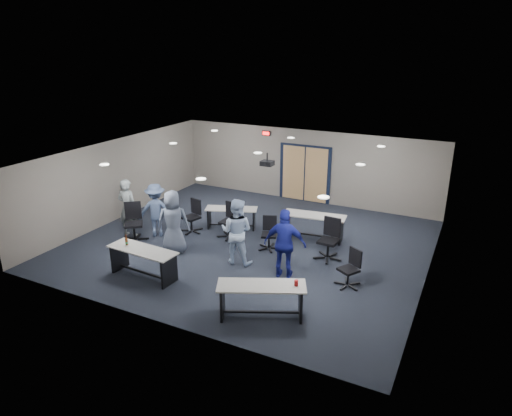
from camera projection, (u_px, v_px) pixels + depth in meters
The scene contains 25 objects.
floor at pixel (250, 244), 13.66m from camera, with size 10.00×10.00×0.00m, color black.
back_wall at pixel (305, 166), 16.99m from camera, with size 10.00×0.04×2.70m, color gray.
front_wall at pixel (150, 264), 9.42m from camera, with size 10.00×0.04×2.70m, color gray.
left_wall at pixel (118, 179), 15.31m from camera, with size 0.04×9.00×2.70m, color gray.
right_wall at pixel (432, 231), 11.10m from camera, with size 0.04×9.00×2.70m, color gray.
ceiling at pixel (250, 155), 12.75m from camera, with size 10.00×9.00×0.04m, color white.
double_door at pixel (305, 174), 17.06m from camera, with size 2.00×0.07×2.20m.
exit_sign at pixel (266, 133), 17.24m from camera, with size 0.32×0.07×0.18m.
ceiling_projector at pixel (267, 163), 13.14m from camera, with size 0.35×0.32×0.37m.
ceiling_can_lights at pixel (254, 155), 12.97m from camera, with size 6.24×5.74×0.02m, color white, non-canonical shape.
table_front_left at pixel (143, 258), 11.57m from camera, with size 1.93×0.74×1.05m.
table_front_right at pixel (262, 295), 9.85m from camera, with size 2.00×1.38×0.90m.
table_back_left at pixel (231, 214), 14.70m from camera, with size 1.74×1.11×0.67m.
table_back_right at pixel (314, 222), 13.87m from camera, with size 1.95×0.86×0.77m.
chair_back_a at pixel (191, 216), 14.35m from camera, with size 0.66×0.66×1.05m, color black, non-canonical shape.
chair_back_b at pixel (229, 221), 13.93m from camera, with size 0.69×0.69×1.09m, color black, non-canonical shape.
chair_back_c at pixel (269, 234), 13.15m from camera, with size 0.61×0.61×0.97m, color black, non-canonical shape.
chair_back_d at pixel (328, 240), 12.52m from camera, with size 0.73×0.73×1.15m, color black, non-canonical shape.
chair_loose_left at pixel (134, 223), 13.68m from camera, with size 0.73×0.73×1.17m, color black, non-canonical shape.
chair_loose_right at pixel (349, 268), 11.13m from camera, with size 0.60×0.60×0.96m, color black, non-canonical shape.
person_gray at pixel (128, 208), 13.94m from camera, with size 0.67×0.44×1.83m, color gray.
person_plaid at pixel (173, 222), 12.83m from camera, with size 0.89×0.58×1.83m, color slate.
person_lightblue at pixel (237, 231), 12.19m from camera, with size 0.89×0.69×1.83m, color #C0D9FF.
person_navy at pixel (285, 244), 11.44m from camera, with size 1.07×0.45×1.83m, color navy.
person_back at pixel (156, 210), 13.99m from camera, with size 1.08×0.62×1.67m, color #485A81.
Camera 1 is at (5.74, -11.09, 5.66)m, focal length 32.00 mm.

